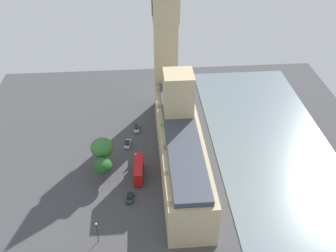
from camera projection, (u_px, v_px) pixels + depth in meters
The scene contains 13 objects.
ground_plane at pixel (174, 169), 124.03m from camera, with size 136.42×136.42×0.00m, color #424244.
river_thames at pixel (280, 163), 126.12m from camera, with size 39.13×122.78×0.25m, color slate.
parliament_building at pixel (181, 144), 120.87m from camera, with size 12.72×59.29×27.80m.
clock_tower at pixel (166, 33), 135.26m from camera, with size 9.04×9.04×58.45m.
car_silver_trailing at pixel (136, 128), 140.37m from camera, with size 1.89×4.48×1.74m.
car_white_leading at pixel (128, 144), 133.16m from camera, with size 2.31×4.49×1.74m.
double_decker_bus_midblock at pixel (139, 169), 120.02m from camera, with size 3.09×10.62×4.75m.
car_dark_green_opposite_hall at pixel (130, 197), 112.99m from camera, with size 2.24×4.40×1.74m.
pedestrian_far_end at pixel (153, 147), 131.91m from camera, with size 0.63×0.64×1.52m.
plane_tree_under_trees at pixel (102, 148), 120.07m from camera, with size 6.88×6.88×10.86m.
plane_tree_corner at pixel (103, 166), 116.31m from camera, with size 5.45×5.45×8.29m.
street_lamp_kerbside at pixel (97, 229), 98.94m from camera, with size 0.56×0.56×6.75m.
street_lamp_by_river_gate at pixel (102, 151), 123.84m from camera, with size 0.56×0.56×6.68m.
Camera 1 is at (9.30, 92.87, 82.82)m, focal length 42.65 mm.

